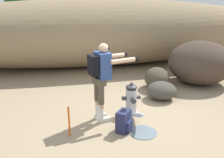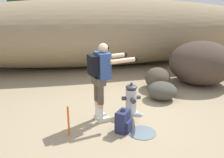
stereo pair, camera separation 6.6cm
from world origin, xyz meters
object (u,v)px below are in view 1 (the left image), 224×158
spare_backpack (124,121)px  survey_stake (69,121)px  boulder_mid (157,78)px  boulder_large (200,63)px  boulder_small (162,90)px  utility_worker (102,73)px  fire_hydrant (131,100)px

spare_backpack → survey_stake: size_ratio=0.78×
boulder_mid → spare_backpack: bearing=-125.3°
survey_stake → boulder_large: bearing=29.3°
boulder_small → boulder_mid: bearing=77.9°
utility_worker → spare_backpack: bearing=-75.1°
utility_worker → survey_stake: (-0.73, -0.50, -0.76)m
survey_stake → boulder_mid: bearing=39.1°
utility_worker → boulder_small: (1.68, 0.83, -0.83)m
boulder_mid → boulder_small: (-0.16, -0.76, -0.08)m
boulder_small → boulder_large: bearing=30.0°
spare_backpack → survey_stake: 1.06m
utility_worker → boulder_mid: size_ratio=1.98×
fire_hydrant → utility_worker: utility_worker is taller
spare_backpack → boulder_small: (1.36, 1.39, 0.01)m
spare_backpack → boulder_large: (2.93, 2.30, 0.43)m
utility_worker → boulder_small: utility_worker is taller
fire_hydrant → survey_stake: fire_hydrant is taller
boulder_small → spare_backpack: bearing=-134.4°
spare_backpack → survey_stake: bearing=-144.2°
fire_hydrant → boulder_mid: size_ratio=0.88×
fire_hydrant → boulder_small: 1.20m
boulder_mid → utility_worker: bearing=-139.2°
utility_worker → survey_stake: size_ratio=2.78×
utility_worker → boulder_mid: (1.84, 1.59, -0.76)m
spare_backpack → boulder_large: size_ratio=0.25×
spare_backpack → boulder_small: bearing=84.8°
boulder_small → survey_stake: bearing=-151.2°
utility_worker → boulder_small: 2.05m
fire_hydrant → utility_worker: (-0.68, -0.17, 0.73)m
fire_hydrant → spare_backpack: bearing=-115.9°
utility_worker → survey_stake: utility_worker is taller
utility_worker → spare_backpack: (0.32, -0.56, -0.85)m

